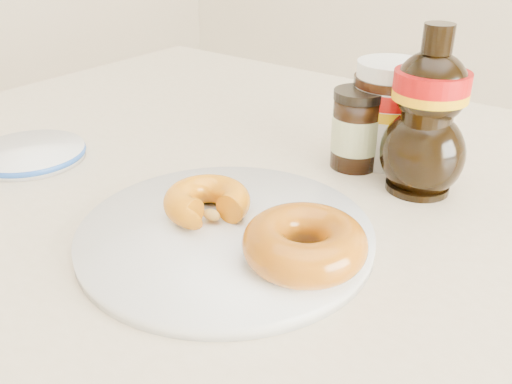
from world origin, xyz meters
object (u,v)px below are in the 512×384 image
Objects in this scene: blue_rim_saucer at (30,153)px; plate at (226,234)px; donut_bitten at (207,201)px; donut_whole at (305,243)px; dining_table at (341,266)px; dark_jar at (356,130)px; nutella_jar at (388,109)px; syrup_bottle at (428,112)px.

plate is at bearing 0.17° from blue_rim_saucer.
donut_whole is at bearing -10.26° from donut_bitten.
dining_table is 0.18m from plate.
donut_whole reaches higher than plate.
plate is at bearing -112.23° from dining_table.
dark_jar is 0.69× the size of blue_rim_saucer.
donut_bitten is at bearing -103.88° from nutella_jar.
plate is at bearing -96.95° from nutella_jar.
dining_table is at bearing -80.42° from nutella_jar.
blue_rim_saucer is at bearing 179.85° from donut_whole.
donut_bitten is 0.89× the size of dark_jar.
nutella_jar is at bearing 71.34° from donut_bitten.
dining_table is 15.64× the size of donut_bitten.
blue_rim_saucer is (-0.44, -0.23, -0.09)m from syrup_bottle.
donut_whole is 1.12× the size of dark_jar.
donut_bitten reaches higher than plate.
donut_whole is (0.13, -0.01, 0.00)m from donut_bitten.
syrup_bottle is 0.10m from dark_jar.
dark_jar is 0.43m from blue_rim_saucer.
dining_table is 12.51× the size of donut_whole.
dining_table is 0.20m from donut_bitten.
plate reaches higher than dining_table.
donut_bitten is 0.31m from blue_rim_saucer.
dining_table is at bearing 104.30° from donut_whole.
dining_table is at bearing 67.77° from plate.
plate is 3.29× the size of donut_bitten.
nutella_jar is (0.03, 0.28, 0.06)m from plate.
donut_whole is 0.58× the size of syrup_bottle.
dark_jar reaches higher than donut_whole.
nutella_jar is at bearing 37.20° from blue_rim_saucer.
nutella_jar reaches higher than blue_rim_saucer.
syrup_bottle is at bearing 27.22° from blue_rim_saucer.
nutella_jar is (0.07, 0.27, 0.04)m from donut_bitten.
nutella_jar is 0.05m from dark_jar.
donut_bitten is 0.23m from dark_jar.
syrup_bottle reaches higher than donut_whole.
dark_jar reaches higher than plate.
donut_bitten is 0.26m from syrup_bottle.
syrup_bottle reaches higher than dining_table.
plate is 0.10m from donut_whole.
nutella_jar is 1.30× the size of dark_jar.
dark_jar is (0.01, 0.24, 0.04)m from plate.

